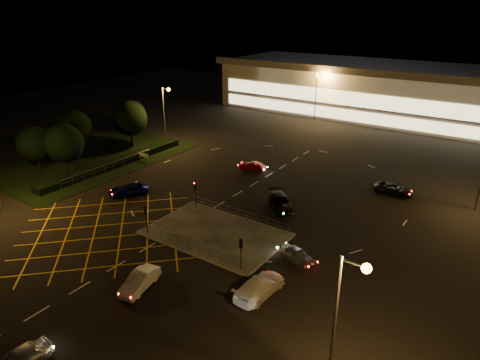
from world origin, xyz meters
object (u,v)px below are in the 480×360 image
Objects in this scene: signal_sw at (146,214)px; car_right_silver at (297,255)px; car_near_silver at (18,360)px; car_left_blue at (129,190)px; car_far_dkgrey at (280,202)px; car_queue_white at (140,281)px; car_circ_red at (253,166)px; car_approach_white at (260,286)px; signal_nw at (195,189)px; signal_ne at (284,214)px; car_east_grey at (394,189)px; signal_se at (241,248)px.

car_right_silver is at bearing -164.54° from signal_sw.
car_near_silver is 0.85× the size of car_left_blue.
car_left_blue is 19.40m from car_far_dkgrey.
car_far_dkgrey is (2.19, 20.59, 0.05)m from car_queue_white.
car_circ_red is at bearing 96.66° from car_left_blue.
car_circ_red is (8.33, 16.35, -0.07)m from car_left_blue.
car_queue_white is at bearing 159.67° from car_right_silver.
signal_sw is 15.47m from car_approach_white.
car_approach_white is (15.26, -2.02, -1.58)m from signal_sw.
signal_nw is 12.00m from signal_ne.
signal_se is at bearing 163.44° from car_east_grey.
car_left_blue is 1.04× the size of car_east_grey.
signal_se is 0.82× the size of car_circ_red.
car_queue_white reaches higher than car_circ_red.
car_circ_red is at bearing 93.90° from signal_nw.
signal_se is 22.14m from car_left_blue.
signal_ne reaches higher than car_near_silver.
car_circ_red is at bearing 106.03° from car_near_silver.
car_near_silver is 1.12× the size of car_right_silver.
signal_ne is at bearing -99.36° from car_far_dkgrey.
signal_ne reaches higher than car_east_grey.
signal_sw and signal_ne have the same top height.
car_circ_red is (-9.49, 8.67, -0.15)m from car_far_dkgrey.
car_circ_red is 19.82m from car_east_grey.
signal_sw is at bearing -5.24° from car_circ_red.
car_right_silver is 1.00× the size of car_circ_red.
car_right_silver is at bearing -13.42° from signal_nw.
car_east_grey is (12.46, 43.01, -0.06)m from car_near_silver.
signal_sw reaches higher than car_right_silver.
car_queue_white is at bearing 51.43° from signal_se.
car_east_grey is at bearing 68.96° from signal_ne.
signal_sw is 14.41m from signal_ne.
car_far_dkgrey is 1.41× the size of car_circ_red.
car_circ_red is (-16.47, 17.87, -0.02)m from car_right_silver.
car_far_dkgrey is at bearing 32.82° from signal_nw.
car_near_silver is 40.60m from car_circ_red.
signal_se is 18.82m from car_near_silver.
signal_sw is 0.82× the size of car_circ_red.
signal_se is (12.00, 0.00, 0.00)m from signal_sw.
car_far_dkgrey is at bearing -62.23° from car_approach_white.
car_left_blue is 1.31× the size of car_circ_red.
car_approach_white is at bearing 16.00° from car_left_blue.
signal_se is at bearing 77.77° from car_near_silver.
signal_sw is 0.74× the size of car_near_silver.
car_near_silver reaches higher than car_circ_red.
signal_sw reaches higher than car_queue_white.
car_queue_white is (6.33, -15.09, -1.64)m from signal_nw.
car_left_blue is 1.31× the size of car_right_silver.
car_left_blue is at bearing -174.16° from signal_ne.
car_circ_red is at bearing 95.87° from car_far_dkgrey.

